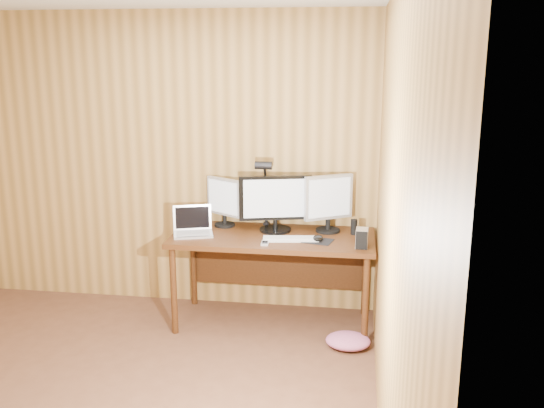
% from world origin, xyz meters
% --- Properties ---
extents(room_shell, '(4.00, 4.00, 4.00)m').
position_xyz_m(room_shell, '(0.00, 0.00, 1.25)').
color(room_shell, brown).
rests_on(room_shell, ground).
extents(desk, '(1.60, 0.70, 0.75)m').
position_xyz_m(desk, '(0.93, 1.70, 0.63)').
color(desk, '#40200D').
rests_on(desk, floor).
extents(monitor_center, '(0.58, 0.26, 0.46)m').
position_xyz_m(monitor_center, '(0.93, 1.76, 0.99)').
color(monitor_center, black).
rests_on(monitor_center, desk).
extents(monitor_left, '(0.32, 0.21, 0.41)m').
position_xyz_m(monitor_left, '(0.49, 1.84, 0.97)').
color(monitor_left, black).
rests_on(monitor_left, desk).
extents(monitor_right, '(0.38, 0.24, 0.46)m').
position_xyz_m(monitor_right, '(1.36, 1.80, 1.00)').
color(monitor_right, black).
rests_on(monitor_right, desk).
extents(laptop, '(0.36, 0.32, 0.22)m').
position_xyz_m(laptop, '(0.29, 1.59, 0.80)').
color(laptop, silver).
rests_on(laptop, desk).
extents(keyboard, '(0.44, 0.18, 0.02)m').
position_xyz_m(keyboard, '(1.08, 1.53, 0.76)').
color(keyboard, white).
rests_on(keyboard, desk).
extents(mousepad, '(0.25, 0.22, 0.00)m').
position_xyz_m(mousepad, '(1.29, 1.53, 0.75)').
color(mousepad, black).
rests_on(mousepad, desk).
extents(mouse, '(0.11, 0.13, 0.04)m').
position_xyz_m(mouse, '(1.29, 1.53, 0.77)').
color(mouse, black).
rests_on(mouse, mousepad).
extents(hard_drive, '(0.09, 0.13, 0.14)m').
position_xyz_m(hard_drive, '(1.63, 1.43, 0.82)').
color(hard_drive, silver).
rests_on(hard_drive, desk).
extents(phone, '(0.06, 0.11, 0.02)m').
position_xyz_m(phone, '(0.90, 1.41, 0.76)').
color(phone, silver).
rests_on(phone, desk).
extents(speaker, '(0.05, 0.05, 0.12)m').
position_xyz_m(speaker, '(1.56, 1.75, 0.81)').
color(speaker, black).
rests_on(speaker, desk).
extents(desk_lamp, '(0.14, 0.20, 0.60)m').
position_xyz_m(desk_lamp, '(0.83, 1.86, 1.12)').
color(desk_lamp, black).
rests_on(desk_lamp, desk).
extents(fabric_pile, '(0.40, 0.36, 0.11)m').
position_xyz_m(fabric_pile, '(1.55, 1.28, 0.05)').
color(fabric_pile, '#BF5C85').
rests_on(fabric_pile, floor).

